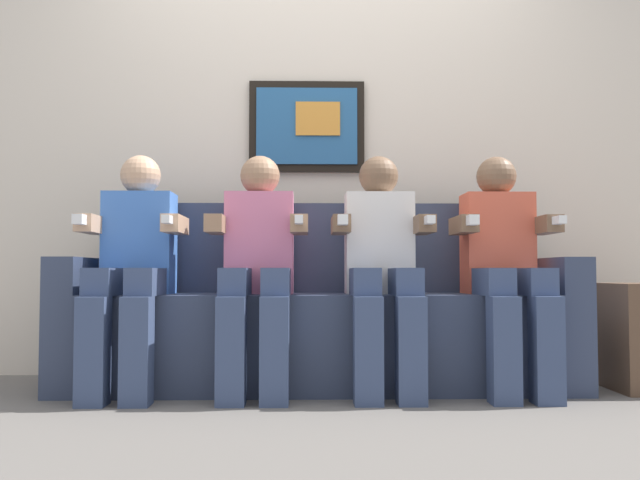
# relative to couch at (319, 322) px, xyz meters

# --- Properties ---
(ground_plane) EXTENTS (6.28, 6.28, 0.00)m
(ground_plane) POSITION_rel_couch_xyz_m (0.00, -0.33, -0.31)
(ground_plane) COLOR #66605B
(back_wall_assembly) EXTENTS (4.83, 0.10, 2.60)m
(back_wall_assembly) POSITION_rel_couch_xyz_m (-0.00, 0.44, 0.99)
(back_wall_assembly) COLOR beige
(back_wall_assembly) RESTS_ON ground_plane
(couch) EXTENTS (2.43, 0.58, 0.90)m
(couch) POSITION_rel_couch_xyz_m (0.00, 0.00, 0.00)
(couch) COLOR #333D56
(couch) RESTS_ON ground_plane
(person_leftmost) EXTENTS (0.46, 0.56, 1.11)m
(person_leftmost) POSITION_rel_couch_xyz_m (-0.86, -0.17, 0.29)
(person_leftmost) COLOR #3F72CC
(person_leftmost) RESTS_ON ground_plane
(person_left_center) EXTENTS (0.46, 0.56, 1.11)m
(person_left_center) POSITION_rel_couch_xyz_m (-0.28, -0.17, 0.29)
(person_left_center) COLOR pink
(person_left_center) RESTS_ON ground_plane
(person_right_center) EXTENTS (0.46, 0.56, 1.11)m
(person_right_center) POSITION_rel_couch_xyz_m (0.29, -0.17, 0.29)
(person_right_center) COLOR white
(person_right_center) RESTS_ON ground_plane
(person_rightmost) EXTENTS (0.46, 0.56, 1.11)m
(person_rightmost) POSITION_rel_couch_xyz_m (0.86, -0.17, 0.29)
(person_rightmost) COLOR #D8593F
(person_rightmost) RESTS_ON ground_plane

